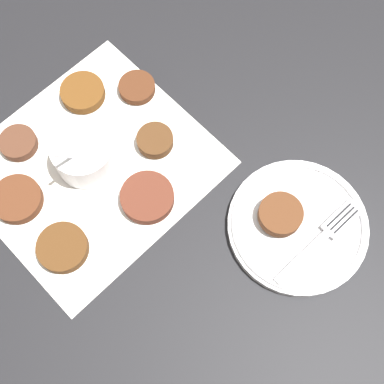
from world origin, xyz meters
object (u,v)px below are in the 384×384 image
at_px(sauce_bowl, 85,154).
at_px(fork, 327,234).
at_px(serving_plate, 298,226).
at_px(fritter_on_plate, 280,214).

distance_m(sauce_bowl, fork, 0.39).
height_order(serving_plate, fork, fork).
relative_size(sauce_bowl, fritter_on_plate, 1.71).
distance_m(fritter_on_plate, fork, 0.07).
xyz_separation_m(serving_plate, fork, (0.02, -0.04, 0.01)).
distance_m(sauce_bowl, fritter_on_plate, 0.32).
bearing_deg(sauce_bowl, fork, -57.01).
height_order(sauce_bowl, fritter_on_plate, sauce_bowl).
bearing_deg(serving_plate, fritter_on_plate, 119.81).
bearing_deg(sauce_bowl, serving_plate, -56.58).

